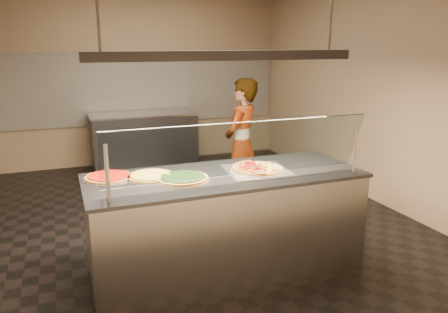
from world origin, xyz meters
name	(u,v)px	position (x,y,z in m)	size (l,w,h in m)	color
ground	(193,223)	(0.00, 0.00, -0.01)	(5.00, 6.00, 0.02)	black
wall_back	(140,76)	(0.00, 3.01, 1.50)	(5.00, 0.02, 3.00)	#967A61
wall_front	(374,163)	(0.00, -3.01, 1.50)	(5.00, 0.02, 3.00)	#967A61
wall_right	(377,87)	(2.51, 0.00, 1.50)	(0.02, 6.00, 3.00)	#967A61
tile_band	(141,88)	(0.00, 2.98, 1.30)	(4.90, 0.02, 1.20)	silver
serving_counter	(226,223)	(-0.04, -1.17, 0.47)	(2.44, 0.94, 0.93)	#B7B7BC
sneeze_guard	(241,150)	(-0.04, -1.51, 1.23)	(2.20, 0.18, 0.54)	#B7B7BC
perforated_tray	(257,170)	(0.26, -1.18, 0.94)	(0.60, 0.60, 0.01)	silver
half_pizza_pepperoni	(246,168)	(0.15, -1.18, 0.96)	(0.27, 0.48, 0.05)	olive
half_pizza_sausage	(268,167)	(0.37, -1.18, 0.96)	(0.27, 0.48, 0.04)	olive
pizza_spinach	(183,178)	(-0.44, -1.20, 0.95)	(0.46, 0.46, 0.03)	silver
pizza_cheese	(151,176)	(-0.68, -1.03, 0.94)	(0.44, 0.44, 0.03)	silver
pizza_tomato	(108,177)	(-1.02, -0.94, 0.94)	(0.42, 0.42, 0.03)	silver
pizza_spatula	(170,173)	(-0.52, -1.06, 0.96)	(0.29, 0.17, 0.02)	#B7B7BC
prep_table	(144,141)	(-0.07, 2.55, 0.47)	(1.73, 0.74, 0.93)	#434349
worker	(241,145)	(0.73, 0.27, 0.82)	(0.60, 0.39, 1.65)	#3D3742
heat_lamp_housing	(226,55)	(-0.04, -1.17, 1.95)	(2.30, 0.18, 0.08)	#434349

